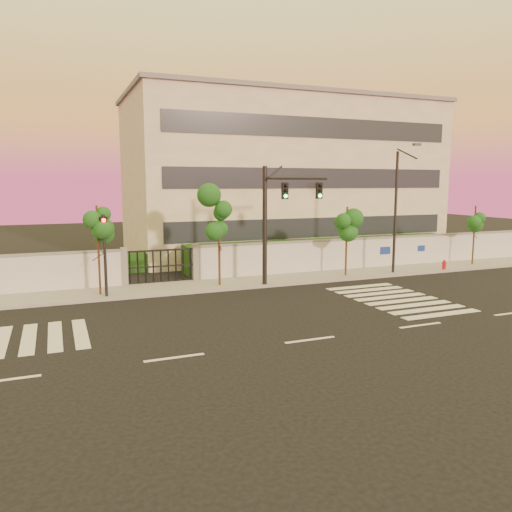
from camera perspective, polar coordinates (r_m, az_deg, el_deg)
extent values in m
plane|color=black|center=(18.49, 6.19, -9.52)|extent=(120.00, 120.00, 0.00)
cube|color=gray|center=(27.86, -4.08, -3.24)|extent=(60.00, 3.00, 0.15)
cube|color=silver|center=(36.07, 17.58, 0.52)|extent=(31.00, 0.30, 2.00)
cube|color=slate|center=(35.95, 17.65, 2.19)|extent=(31.00, 0.36, 0.12)
cube|color=slate|center=(28.06, -14.83, -1.29)|extent=(0.35, 0.35, 2.20)
cube|color=slate|center=(28.82, -6.92, -0.83)|extent=(0.35, 0.35, 2.20)
cube|color=#133810|center=(34.98, 7.98, 0.43)|extent=(20.00, 2.00, 1.80)
cube|color=#133810|center=(33.31, -12.49, -0.60)|extent=(6.00, 1.50, 1.20)
cube|color=#B7B19A|center=(41.32, 2.86, 8.79)|extent=(24.00, 12.00, 12.00)
cube|color=#262D38|center=(36.08, 6.86, 3.25)|extent=(22.00, 0.08, 1.40)
cube|color=#262D38|center=(35.95, 6.95, 8.82)|extent=(22.00, 0.08, 1.40)
cube|color=#262D38|center=(36.15, 7.05, 14.37)|extent=(22.00, 0.08, 1.40)
cube|color=slate|center=(41.82, 2.92, 17.18)|extent=(24.40, 12.40, 0.30)
cube|color=silver|center=(20.38, -27.10, -8.69)|extent=(0.50, 4.00, 0.02)
cube|color=silver|center=(20.31, -24.55, -8.58)|extent=(0.50, 4.00, 0.02)
cube|color=silver|center=(20.28, -21.98, -8.45)|extent=(0.50, 4.00, 0.02)
cube|color=silver|center=(20.29, -19.41, -8.31)|extent=(0.50, 4.00, 0.02)
cube|color=silver|center=(23.25, 20.46, -6.26)|extent=(4.00, 0.50, 0.02)
cube|color=silver|center=(23.89, 19.00, -5.80)|extent=(4.00, 0.50, 0.02)
cube|color=silver|center=(24.55, 17.62, -5.36)|extent=(4.00, 0.50, 0.02)
cube|color=silver|center=(25.23, 16.32, -4.94)|extent=(4.00, 0.50, 0.02)
cube|color=silver|center=(25.92, 15.08, -4.54)|extent=(4.00, 0.50, 0.02)
cube|color=silver|center=(26.63, 13.91, -4.16)|extent=(4.00, 0.50, 0.02)
cube|color=silver|center=(27.34, 12.81, -3.80)|extent=(4.00, 0.50, 0.02)
cube|color=silver|center=(28.07, 11.76, -3.45)|extent=(4.00, 0.50, 0.02)
cube|color=silver|center=(16.55, -26.87, -12.55)|extent=(2.00, 0.15, 0.01)
cube|color=silver|center=(16.82, -9.31, -11.40)|extent=(2.00, 0.15, 0.01)
cube|color=silver|center=(18.49, 6.19, -9.50)|extent=(2.00, 0.15, 0.01)
cube|color=silver|center=(21.23, 18.27, -7.52)|extent=(2.00, 0.15, 0.01)
cube|color=silver|center=(24.69, 27.21, -5.83)|extent=(2.00, 0.15, 0.01)
cylinder|color=#382314|center=(25.80, -17.55, 0.45)|extent=(0.11, 0.11, 4.58)
sphere|color=#134415|center=(25.66, -17.69, 3.49)|extent=(0.97, 0.97, 0.97)
sphere|color=#134415|center=(25.92, -16.97, 2.04)|extent=(0.74, 0.74, 0.74)
sphere|color=#134415|center=(25.55, -18.21, 2.41)|extent=(0.71, 0.71, 0.71)
cylinder|color=#382314|center=(26.95, -4.23, 1.91)|extent=(0.13, 0.13, 5.31)
sphere|color=#134415|center=(26.82, -4.27, 5.30)|extent=(1.19, 1.19, 1.19)
sphere|color=#134415|center=(27.20, -3.63, 3.66)|extent=(0.91, 0.91, 0.91)
sphere|color=#134415|center=(26.60, -4.82, 4.12)|extent=(0.87, 0.87, 0.87)
cylinder|color=#382314|center=(30.36, 10.29, 1.53)|extent=(0.12, 0.12, 4.27)
sphere|color=#134415|center=(30.24, 10.35, 3.94)|extent=(1.13, 1.13, 1.13)
sphere|color=#134415|center=(30.66, 10.69, 2.79)|extent=(0.86, 0.86, 0.86)
sphere|color=#134415|center=(29.98, 9.99, 3.10)|extent=(0.82, 0.82, 0.82)
cylinder|color=#382314|center=(37.09, 23.64, 2.08)|extent=(0.11, 0.11, 4.14)
sphere|color=#134415|center=(36.99, 23.75, 3.99)|extent=(0.98, 0.98, 0.98)
sphere|color=#134415|center=(37.39, 23.83, 3.07)|extent=(0.75, 0.75, 0.75)
sphere|color=#134415|center=(36.74, 23.57, 3.33)|extent=(0.71, 0.71, 0.71)
cylinder|color=black|center=(27.03, 1.01, 3.29)|extent=(0.25, 0.25, 6.56)
cylinder|color=black|center=(27.78, 4.89, 8.86)|extent=(3.98, 0.97, 0.17)
cube|color=black|center=(27.36, 3.32, 7.45)|extent=(0.37, 0.19, 0.95)
sphere|color=#0CF259|center=(27.27, 3.42, 6.82)|extent=(0.21, 0.21, 0.21)
cube|color=black|center=(28.33, 7.23, 7.42)|extent=(0.37, 0.19, 0.95)
sphere|color=#0CF259|center=(28.24, 7.33, 6.82)|extent=(0.21, 0.21, 0.21)
cylinder|color=black|center=(25.31, -16.87, -0.14)|extent=(0.15, 0.15, 4.17)
cube|color=black|center=(25.09, -17.01, 3.30)|extent=(0.32, 0.17, 0.83)
sphere|color=red|center=(24.96, -17.01, 3.88)|extent=(0.19, 0.19, 0.19)
cylinder|color=black|center=(31.83, 15.63, 4.64)|extent=(0.17, 0.17, 7.56)
cylinder|color=black|center=(31.16, 16.86, 11.13)|extent=(0.09, 1.81, 0.73)
cube|color=#3F3F44|center=(30.53, 17.92, 12.04)|extent=(0.47, 0.24, 0.14)
cylinder|color=red|center=(34.35, 20.69, -1.26)|extent=(0.22, 0.22, 0.51)
cylinder|color=red|center=(34.30, 20.71, -0.75)|extent=(0.29, 0.29, 0.10)
sphere|color=red|center=(34.28, 20.72, -0.57)|extent=(0.18, 0.18, 0.18)
cylinder|color=red|center=(34.33, 20.70, -1.09)|extent=(0.30, 0.16, 0.10)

